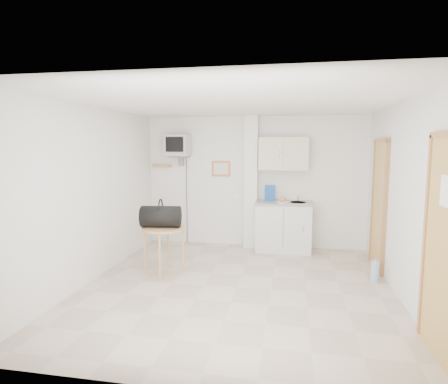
% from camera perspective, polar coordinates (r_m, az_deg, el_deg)
% --- Properties ---
extents(ground, '(4.50, 4.50, 0.00)m').
position_cam_1_polar(ground, '(5.33, 1.99, -14.33)').
color(ground, '#BFAB96').
rests_on(ground, ground).
extents(room_envelope, '(4.24, 4.54, 2.55)m').
position_cam_1_polar(room_envelope, '(5.04, 4.92, 2.41)').
color(room_envelope, white).
rests_on(room_envelope, ground).
extents(kitchenette, '(1.03, 0.58, 2.10)m').
position_cam_1_polar(kitchenette, '(7.01, 9.07, -2.38)').
color(kitchenette, silver).
rests_on(kitchenette, ground).
extents(crt_television, '(0.44, 0.45, 2.15)m').
position_cam_1_polar(crt_television, '(7.27, -7.02, 6.94)').
color(crt_television, slate).
rests_on(crt_television, ground).
extents(round_table, '(0.66, 0.66, 0.73)m').
position_cam_1_polar(round_table, '(5.75, -9.15, -6.23)').
color(round_table, tan).
rests_on(round_table, ground).
extents(duffel_bag, '(0.62, 0.39, 0.43)m').
position_cam_1_polar(duffel_bag, '(5.71, -9.61, -3.68)').
color(duffel_bag, black).
rests_on(duffel_bag, round_table).
extents(water_bottle, '(0.11, 0.11, 0.34)m').
position_cam_1_polar(water_bottle, '(5.90, 21.98, -11.16)').
color(water_bottle, '#93B3C8').
rests_on(water_bottle, ground).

